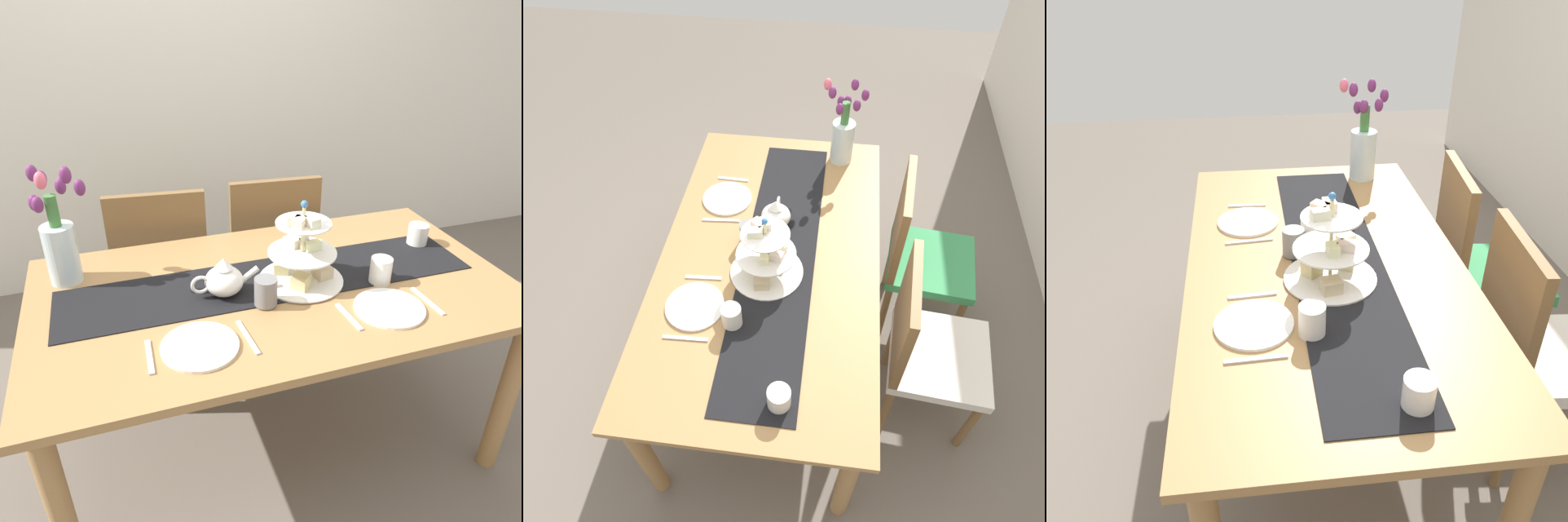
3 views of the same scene
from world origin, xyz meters
TOP-DOWN VIEW (x-y plane):
  - ground_plane at (0.00, 0.00)m, footprint 8.00×8.00m
  - dining_table at (0.00, 0.00)m, footprint 1.67×0.92m
  - chair_left at (-0.32, 0.69)m, footprint 0.46×0.46m
  - chair_right at (0.22, 0.69)m, footprint 0.45×0.45m
  - table_runner at (0.00, 0.04)m, footprint 1.48×0.30m
  - tiered_cake_stand at (0.10, -0.00)m, footprint 0.30×0.30m
  - teapot at (-0.18, 0.00)m, footprint 0.24×0.13m
  - tulip_vase at (-0.69, 0.26)m, footprint 0.19×0.21m
  - cream_jug at (0.66, 0.13)m, footprint 0.08×0.08m
  - dinner_plate_left at (-0.32, -0.25)m, footprint 0.23×0.23m
  - fork_left at (-0.46, -0.25)m, footprint 0.02×0.15m
  - knife_left at (-0.17, -0.25)m, footprint 0.03×0.17m
  - dinner_plate_right at (0.31, -0.25)m, footprint 0.23×0.23m
  - fork_right at (0.16, -0.25)m, footprint 0.03×0.15m
  - knife_right at (0.45, -0.25)m, footprint 0.02×0.17m
  - mug_grey at (-0.07, -0.10)m, footprint 0.08×0.08m
  - mug_white_text at (0.36, -0.09)m, footprint 0.08×0.08m

SIDE VIEW (x-z plane):
  - ground_plane at x=0.00m, z-range 0.00..0.00m
  - chair_left at x=-0.32m, z-range 0.05..0.96m
  - chair_right at x=0.22m, z-range 0.05..0.96m
  - dining_table at x=0.00m, z-range 0.27..1.01m
  - table_runner at x=0.00m, z-range 0.74..0.74m
  - fork_left at x=-0.46m, z-range 0.74..0.75m
  - knife_left at x=-0.17m, z-range 0.74..0.75m
  - fork_right at x=0.16m, z-range 0.74..0.75m
  - knife_right at x=0.45m, z-range 0.74..0.75m
  - dinner_plate_left at x=-0.32m, z-range 0.74..0.75m
  - dinner_plate_right at x=0.31m, z-range 0.74..0.75m
  - cream_jug at x=0.66m, z-range 0.74..0.82m
  - mug_white_text at x=0.36m, z-range 0.74..0.83m
  - mug_grey at x=-0.07m, z-range 0.74..0.84m
  - teapot at x=-0.18m, z-range 0.73..0.87m
  - tiered_cake_stand at x=0.10m, z-range 0.69..0.99m
  - tulip_vase at x=-0.69m, z-range 0.68..1.11m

